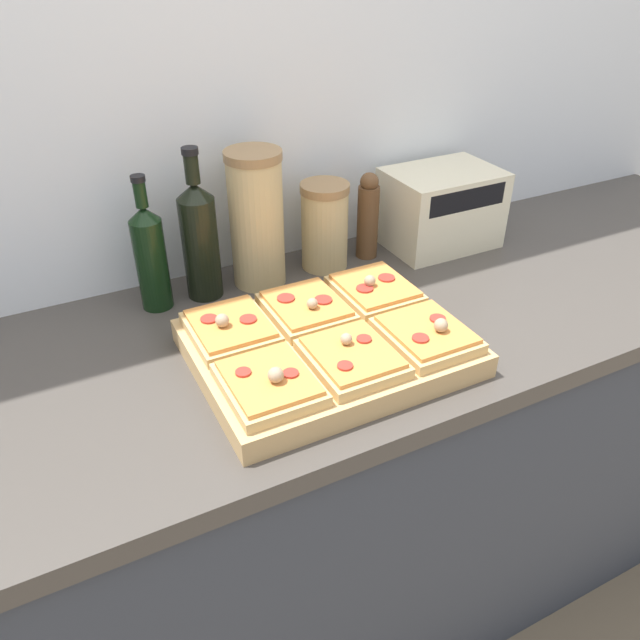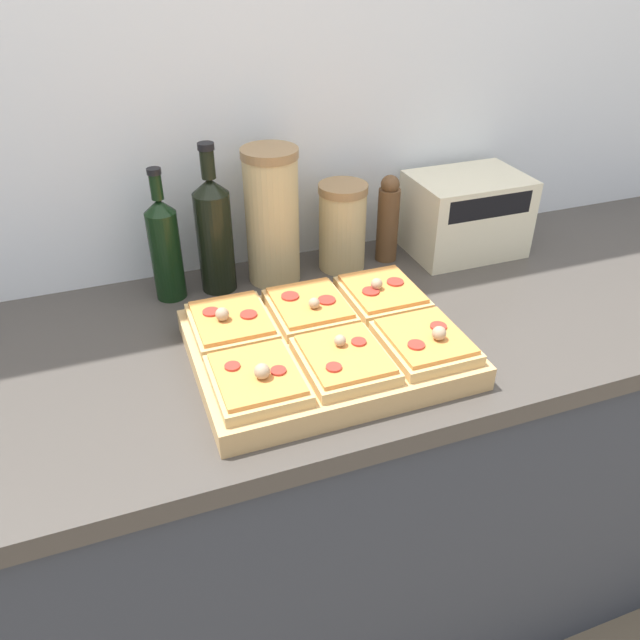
% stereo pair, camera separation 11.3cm
% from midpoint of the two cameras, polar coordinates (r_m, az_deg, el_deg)
% --- Properties ---
extents(wall_back, '(6.00, 0.06, 2.50)m').
position_cam_midpoint_polar(wall_back, '(1.39, -3.90, 18.61)').
color(wall_back, silver).
rests_on(wall_back, ground_plane).
extents(kitchen_counter, '(2.63, 0.67, 0.91)m').
position_cam_midpoint_polar(kitchen_counter, '(1.52, 1.31, -15.44)').
color(kitchen_counter, '#333842').
rests_on(kitchen_counter, ground_plane).
extents(cutting_board, '(0.47, 0.37, 0.04)m').
position_cam_midpoint_polar(cutting_board, '(1.13, 3.39, -2.67)').
color(cutting_board, tan).
rests_on(cutting_board, kitchen_counter).
extents(pizza_slice_back_left, '(0.14, 0.17, 0.05)m').
position_cam_midpoint_polar(pizza_slice_back_left, '(1.14, -5.36, -0.28)').
color(pizza_slice_back_left, tan).
rests_on(pizza_slice_back_left, cutting_board).
extents(pizza_slice_back_center, '(0.14, 0.17, 0.05)m').
position_cam_midpoint_polar(pizza_slice_back_center, '(1.18, 1.77, 1.10)').
color(pizza_slice_back_center, tan).
rests_on(pizza_slice_back_center, cutting_board).
extents(pizza_slice_back_right, '(0.14, 0.17, 0.05)m').
position_cam_midpoint_polar(pizza_slice_back_right, '(1.23, 8.30, 2.38)').
color(pizza_slice_back_right, tan).
rests_on(pizza_slice_back_right, cutting_board).
extents(pizza_slice_front_left, '(0.14, 0.17, 0.05)m').
position_cam_midpoint_polar(pizza_slice_front_left, '(1.00, -2.57, -5.49)').
color(pizza_slice_front_left, tan).
rests_on(pizza_slice_front_left, cutting_board).
extents(pizza_slice_front_center, '(0.14, 0.17, 0.05)m').
position_cam_midpoint_polar(pizza_slice_front_center, '(1.05, 5.34, -3.68)').
color(pizza_slice_front_center, tan).
rests_on(pizza_slice_front_center, cutting_board).
extents(pizza_slice_front_right, '(0.14, 0.17, 0.05)m').
position_cam_midpoint_polar(pizza_slice_front_right, '(1.11, 12.51, -2.00)').
color(pizza_slice_front_right, tan).
rests_on(pizza_slice_front_right, cutting_board).
extents(olive_oil_bottle, '(0.06, 0.06, 0.28)m').
position_cam_midpoint_polar(olive_oil_bottle, '(1.30, -11.58, 6.48)').
color(olive_oil_bottle, black).
rests_on(olive_oil_bottle, kitchen_counter).
extents(wine_bottle, '(0.07, 0.07, 0.32)m').
position_cam_midpoint_polar(wine_bottle, '(1.31, -7.19, 7.86)').
color(wine_bottle, black).
rests_on(wine_bottle, kitchen_counter).
extents(grain_jar_tall, '(0.12, 0.12, 0.29)m').
position_cam_midpoint_polar(grain_jar_tall, '(1.33, -2.07, 9.34)').
color(grain_jar_tall, tan).
rests_on(grain_jar_tall, kitchen_counter).
extents(grain_jar_short, '(0.11, 0.11, 0.20)m').
position_cam_midpoint_polar(grain_jar_short, '(1.41, 4.38, 8.45)').
color(grain_jar_short, tan).
rests_on(grain_jar_short, kitchen_counter).
extents(pepper_mill, '(0.05, 0.05, 0.20)m').
position_cam_midpoint_polar(pepper_mill, '(1.45, 8.49, 9.06)').
color(pepper_mill, brown).
rests_on(pepper_mill, kitchen_counter).
extents(toaster_oven, '(0.28, 0.19, 0.18)m').
position_cam_midpoint_polar(toaster_oven, '(1.54, 15.25, 9.27)').
color(toaster_oven, beige).
rests_on(toaster_oven, kitchen_counter).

